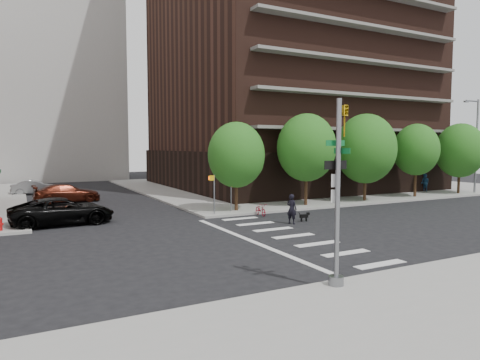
% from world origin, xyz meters
% --- Properties ---
extents(ground, '(120.00, 120.00, 0.00)m').
position_xyz_m(ground, '(0.00, 0.00, 0.00)').
color(ground, black).
rests_on(ground, ground).
extents(sidewalk_ne, '(39.00, 33.00, 0.15)m').
position_xyz_m(sidewalk_ne, '(20.50, 23.50, 0.07)').
color(sidewalk_ne, gray).
rests_on(sidewalk_ne, ground).
extents(crosswalk, '(3.85, 13.00, 0.01)m').
position_xyz_m(crosswalk, '(2.21, -0.00, 0.01)').
color(crosswalk, silver).
rests_on(crosswalk, ground).
extents(apartment_tower, '(26.65, 25.50, 45.00)m').
position_xyz_m(apartment_tower, '(18.00, 24.00, 20.91)').
color(apartment_tower, black).
rests_on(apartment_tower, sidewalk_ne).
extents(tree_a, '(4.00, 4.00, 5.90)m').
position_xyz_m(tree_a, '(4.00, 8.50, 4.04)').
color(tree_a, '#301E11').
rests_on(tree_a, sidewalk_ne).
extents(tree_b, '(4.50, 4.50, 6.65)m').
position_xyz_m(tree_b, '(10.00, 8.50, 4.54)').
color(tree_b, '#301E11').
rests_on(tree_b, sidewalk_ne).
extents(tree_c, '(5.00, 5.00, 6.80)m').
position_xyz_m(tree_c, '(16.00, 8.50, 4.45)').
color(tree_c, '#301E11').
rests_on(tree_c, sidewalk_ne).
extents(tree_d, '(4.00, 4.00, 6.20)m').
position_xyz_m(tree_d, '(22.00, 8.50, 4.34)').
color(tree_d, '#301E11').
rests_on(tree_d, sidewalk_ne).
extents(tree_e, '(4.50, 4.50, 6.35)m').
position_xyz_m(tree_e, '(28.00, 8.50, 4.25)').
color(tree_e, '#301E11').
rests_on(tree_e, sidewalk_ne).
extents(traffic_signal, '(0.90, 0.75, 6.00)m').
position_xyz_m(traffic_signal, '(-0.47, -7.49, 2.70)').
color(traffic_signal, slate).
rests_on(traffic_signal, sidewalk_s).
extents(pedestrian_signal, '(2.18, 0.67, 2.60)m').
position_xyz_m(pedestrian_signal, '(2.32, 7.92, 1.85)').
color(pedestrian_signal, slate).
rests_on(pedestrian_signal, sidewalk_ne).
extents(fire_hydrant, '(0.24, 0.24, 0.73)m').
position_xyz_m(fire_hydrant, '(-10.50, 7.80, 0.55)').
color(fire_hydrant, '#A50C0C').
rests_on(fire_hydrant, sidewalk_nw).
extents(streetlamp, '(2.14, 0.22, 9.00)m').
position_xyz_m(streetlamp, '(29.82, 8.20, 5.29)').
color(streetlamp, slate).
rests_on(streetlamp, sidewalk_ne).
extents(parked_car_black, '(3.07, 6.00, 1.62)m').
position_xyz_m(parked_car_black, '(-7.29, 9.00, 0.81)').
color(parked_car_black, black).
rests_on(parked_car_black, ground).
extents(parked_car_maroon, '(2.36, 5.33, 1.52)m').
position_xyz_m(parked_car_maroon, '(-6.01, 19.89, 0.76)').
color(parked_car_maroon, '#48180E').
rests_on(parked_car_maroon, ground).
extents(parked_car_silver, '(1.62, 4.25, 1.38)m').
position_xyz_m(parked_car_silver, '(-8.20, 27.56, 0.69)').
color(parked_car_silver, gray).
rests_on(parked_car_silver, ground).
extents(scooter, '(0.71, 1.60, 0.81)m').
position_xyz_m(scooter, '(4.83, 6.50, 0.41)').
color(scooter, maroon).
rests_on(scooter, ground).
extents(dog_walker, '(0.77, 0.66, 1.80)m').
position_xyz_m(dog_walker, '(4.93, 2.99, 0.90)').
color(dog_walker, black).
rests_on(dog_walker, ground).
extents(dog, '(0.65, 0.22, 0.54)m').
position_xyz_m(dog, '(6.10, 3.30, 0.34)').
color(dog, black).
rests_on(dog, ground).
extents(pedestrian_far, '(0.94, 0.77, 1.78)m').
position_xyz_m(pedestrian_far, '(26.37, 11.00, 1.04)').
color(pedestrian_far, navy).
rests_on(pedestrian_far, sidewalk_ne).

